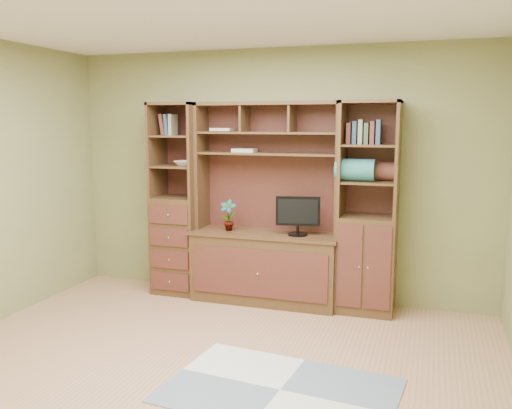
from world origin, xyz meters
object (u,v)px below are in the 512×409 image
(center_hutch, at_px, (265,204))
(left_tower, at_px, (178,199))
(right_tower, at_px, (368,208))
(monitor, at_px, (298,209))

(center_hutch, xyz_separation_m, left_tower, (-1.00, 0.04, 0.00))
(right_tower, height_order, monitor, right_tower)
(monitor, bearing_deg, center_hutch, 163.04)
(center_hutch, bearing_deg, monitor, -5.73)
(center_hutch, xyz_separation_m, right_tower, (1.02, 0.04, 0.00))
(center_hutch, relative_size, left_tower, 1.00)
(left_tower, distance_m, monitor, 1.35)
(center_hutch, bearing_deg, right_tower, 2.23)
(left_tower, bearing_deg, right_tower, 0.00)
(center_hutch, relative_size, right_tower, 1.00)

